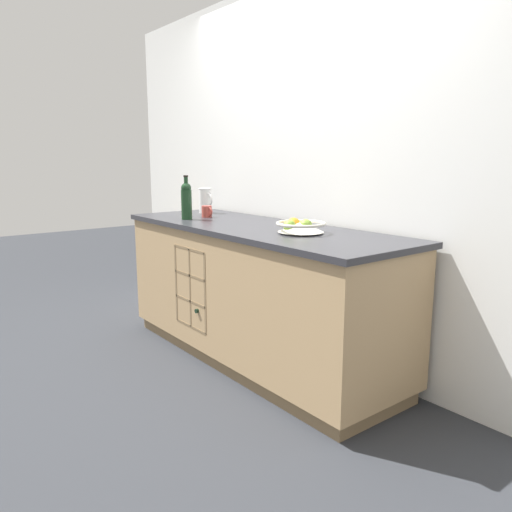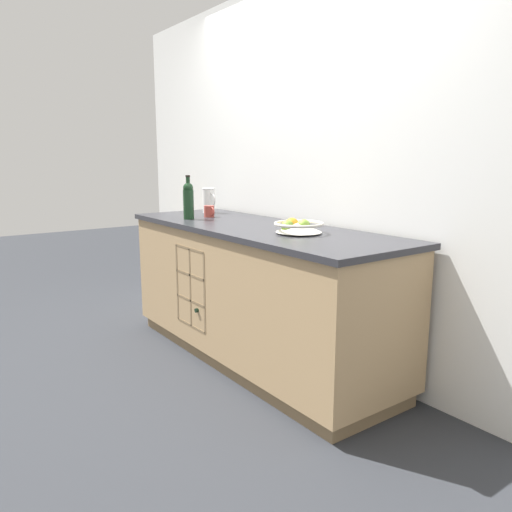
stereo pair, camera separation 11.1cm
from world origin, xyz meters
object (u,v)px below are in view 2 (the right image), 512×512
ceramic_mug (210,211)px  standing_wine_bottle (188,200)px  fruit_bowl (298,226)px  white_pitcher (209,200)px

ceramic_mug → standing_wine_bottle: bearing=-83.4°
fruit_bowl → standing_wine_bottle: (-1.00, -0.18, 0.10)m
fruit_bowl → standing_wine_bottle: standing_wine_bottle is taller
ceramic_mug → standing_wine_bottle: 0.21m
ceramic_mug → white_pitcher: bearing=150.2°
white_pitcher → standing_wine_bottle: bearing=-49.9°
white_pitcher → ceramic_mug: white_pitcher is taller
ceramic_mug → fruit_bowl: bearing=-0.5°
white_pitcher → ceramic_mug: 0.31m
fruit_bowl → standing_wine_bottle: 1.02m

